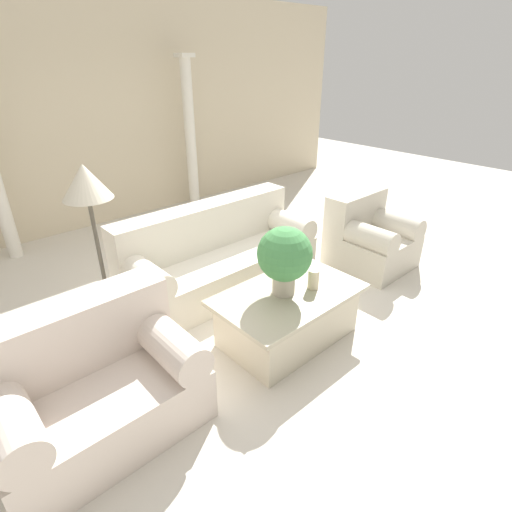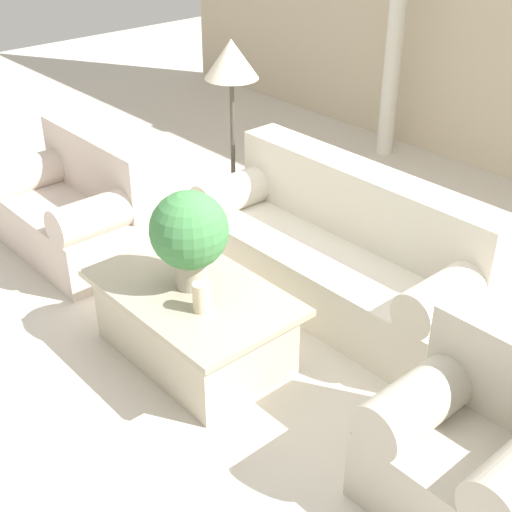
% 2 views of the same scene
% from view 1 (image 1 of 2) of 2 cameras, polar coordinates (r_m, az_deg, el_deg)
% --- Properties ---
extents(ground_plane, '(16.00, 16.00, 0.00)m').
position_cam_1_polar(ground_plane, '(4.10, -0.36, -7.90)').
color(ground_plane, silver).
extents(wall_back, '(10.00, 0.06, 3.20)m').
position_cam_1_polar(wall_back, '(6.39, -22.45, 18.27)').
color(wall_back, beige).
rests_on(wall_back, ground_plane).
extents(sofa_long, '(2.17, 0.84, 0.90)m').
position_cam_1_polar(sofa_long, '(4.41, -5.44, 0.04)').
color(sofa_long, beige).
rests_on(sofa_long, ground_plane).
extents(loveseat, '(1.29, 0.84, 0.90)m').
position_cam_1_polar(loveseat, '(2.99, -22.16, -16.64)').
color(loveseat, beige).
rests_on(loveseat, ground_plane).
extents(coffee_table, '(1.29, 0.80, 0.49)m').
position_cam_1_polar(coffee_table, '(3.63, 4.56, -8.40)').
color(coffee_table, beige).
rests_on(coffee_table, ground_plane).
extents(potted_plant, '(0.47, 0.47, 0.61)m').
position_cam_1_polar(potted_plant, '(3.32, 4.11, 0.01)').
color(potted_plant, '#B2A893').
rests_on(potted_plant, coffee_table).
extents(pillar_candle, '(0.10, 0.10, 0.18)m').
position_cam_1_polar(pillar_candle, '(3.54, 8.21, -3.28)').
color(pillar_candle, beige).
rests_on(pillar_candle, coffee_table).
extents(floor_lamp, '(0.41, 0.41, 1.56)m').
position_cam_1_polar(floor_lamp, '(3.57, -22.99, 8.56)').
color(floor_lamp, '#4C473D').
rests_on(floor_lamp, ground_plane).
extents(column_right, '(0.23, 0.23, 2.37)m').
position_cam_1_polar(column_right, '(6.68, -9.40, 16.73)').
color(column_right, silver).
rests_on(column_right, ground_plane).
extents(armchair, '(0.86, 0.87, 0.87)m').
position_cam_1_polar(armchair, '(5.04, 15.77, 2.76)').
color(armchair, beige).
rests_on(armchair, ground_plane).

